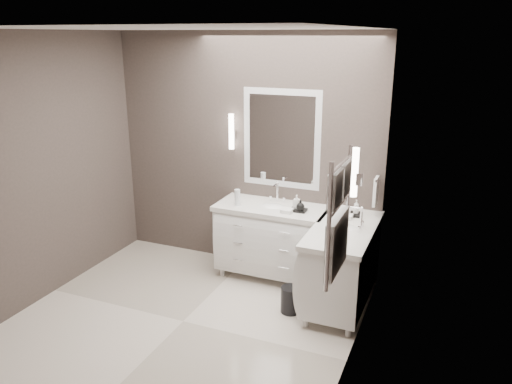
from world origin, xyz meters
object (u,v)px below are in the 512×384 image
at_px(vanity_right, 342,261).
at_px(waste_bin, 290,300).
at_px(vanity_back, 272,237).
at_px(towel_ladder, 338,223).

bearing_deg(vanity_right, waste_bin, -141.68).
xyz_separation_m(vanity_back, waste_bin, (0.45, -0.66, -0.35)).
relative_size(vanity_back, waste_bin, 4.59).
relative_size(towel_ladder, waste_bin, 3.33).
relative_size(vanity_right, waste_bin, 4.59).
distance_m(vanity_back, towel_ladder, 2.16).
relative_size(vanity_right, towel_ladder, 1.38).
height_order(vanity_back, towel_ladder, towel_ladder).
bearing_deg(vanity_right, towel_ladder, -80.16).
bearing_deg(waste_bin, vanity_right, 38.32).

